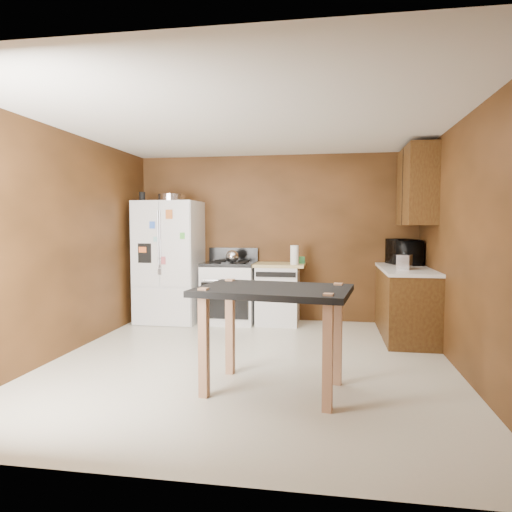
% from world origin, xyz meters
% --- Properties ---
extents(floor, '(4.50, 4.50, 0.00)m').
position_xyz_m(floor, '(0.00, 0.00, 0.00)').
color(floor, beige).
rests_on(floor, ground).
extents(ceiling, '(4.50, 4.50, 0.00)m').
position_xyz_m(ceiling, '(0.00, 0.00, 2.50)').
color(ceiling, white).
rests_on(ceiling, ground).
extents(wall_back, '(4.20, 0.00, 4.20)m').
position_xyz_m(wall_back, '(0.00, 2.25, 1.25)').
color(wall_back, brown).
rests_on(wall_back, ground).
extents(wall_front, '(4.20, 0.00, 4.20)m').
position_xyz_m(wall_front, '(0.00, -2.25, 1.25)').
color(wall_front, brown).
rests_on(wall_front, ground).
extents(wall_left, '(0.00, 4.50, 4.50)m').
position_xyz_m(wall_left, '(-2.10, 0.00, 1.25)').
color(wall_left, brown).
rests_on(wall_left, ground).
extents(wall_right, '(0.00, 4.50, 4.50)m').
position_xyz_m(wall_right, '(2.10, 0.00, 1.25)').
color(wall_right, brown).
rests_on(wall_right, ground).
extents(roasting_pan, '(0.41, 0.41, 0.10)m').
position_xyz_m(roasting_pan, '(-1.50, 1.85, 1.85)').
color(roasting_pan, silver).
rests_on(roasting_pan, refrigerator).
extents(pen_cup, '(0.09, 0.09, 0.13)m').
position_xyz_m(pen_cup, '(-1.91, 1.74, 1.87)').
color(pen_cup, black).
rests_on(pen_cup, refrigerator).
extents(kettle, '(0.19, 0.19, 0.19)m').
position_xyz_m(kettle, '(-0.57, 1.81, 0.99)').
color(kettle, silver).
rests_on(kettle, gas_range).
extents(paper_towel, '(0.12, 0.12, 0.27)m').
position_xyz_m(paper_towel, '(0.33, 1.81, 1.03)').
color(paper_towel, white).
rests_on(paper_towel, dishwasher).
extents(green_canister, '(0.10, 0.10, 0.10)m').
position_xyz_m(green_canister, '(0.42, 2.00, 0.94)').
color(green_canister, '#43AE64').
rests_on(green_canister, dishwasher).
extents(toaster, '(0.23, 0.29, 0.18)m').
position_xyz_m(toaster, '(1.75, 1.25, 0.99)').
color(toaster, silver).
rests_on(toaster, right_cabinets).
extents(microwave, '(0.53, 0.66, 0.32)m').
position_xyz_m(microwave, '(1.84, 1.94, 1.06)').
color(microwave, black).
rests_on(microwave, right_cabinets).
extents(refrigerator, '(0.90, 0.80, 1.80)m').
position_xyz_m(refrigerator, '(-1.55, 1.86, 0.90)').
color(refrigerator, white).
rests_on(refrigerator, ground).
extents(gas_range, '(0.76, 0.68, 1.10)m').
position_xyz_m(gas_range, '(-0.64, 1.92, 0.46)').
color(gas_range, white).
rests_on(gas_range, ground).
extents(dishwasher, '(0.78, 0.63, 0.89)m').
position_xyz_m(dishwasher, '(0.08, 1.95, 0.45)').
color(dishwasher, white).
rests_on(dishwasher, ground).
extents(right_cabinets, '(0.63, 1.58, 2.45)m').
position_xyz_m(right_cabinets, '(1.84, 1.48, 0.91)').
color(right_cabinets, brown).
rests_on(right_cabinets, ground).
extents(island, '(1.40, 1.03, 0.93)m').
position_xyz_m(island, '(0.34, -0.75, 0.78)').
color(island, black).
rests_on(island, ground).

